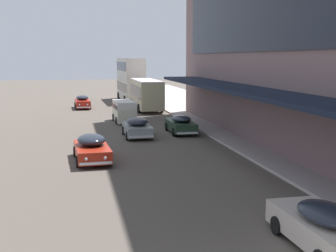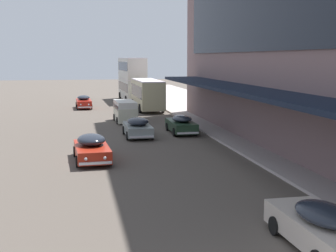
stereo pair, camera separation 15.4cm
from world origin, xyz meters
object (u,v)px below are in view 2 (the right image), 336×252
at_px(sedan_second_near, 92,148).
at_px(sedan_lead_mid, 138,127).
at_px(transit_bus_kerbside_front, 132,78).
at_px(sedan_second_mid, 321,227).
at_px(transit_bus_kerbside_rear, 147,93).
at_px(vw_van, 125,110).
at_px(sedan_trailing_near, 84,102).
at_px(sedan_trailing_mid, 181,124).

bearing_deg(sedan_second_near, sedan_lead_mid, 64.46).
relative_size(transit_bus_kerbside_front, sedan_second_mid, 2.19).
height_order(transit_bus_kerbside_rear, vw_van, transit_bus_kerbside_rear).
distance_m(transit_bus_kerbside_rear, sedan_second_near, 26.84).
xyz_separation_m(transit_bus_kerbside_front, vw_van, (-3.13, -21.02, -2.10)).
bearing_deg(sedan_second_near, transit_bus_kerbside_rear, 74.58).
xyz_separation_m(transit_bus_kerbside_rear, sedan_second_mid, (-0.58, -40.12, -1.22)).
distance_m(sedan_second_near, vw_van, 16.71).
relative_size(sedan_second_mid, vw_van, 1.04).
relative_size(sedan_second_near, sedan_trailing_near, 1.05).
bearing_deg(sedan_lead_mid, sedan_second_near, -115.54).
distance_m(sedan_second_near, sedan_trailing_near, 28.86).
relative_size(sedan_lead_mid, sedan_trailing_mid, 0.94).
bearing_deg(vw_van, transit_bus_kerbside_rear, 69.65).
distance_m(sedan_second_mid, vw_van, 30.74).
bearing_deg(vw_van, sedan_lead_mid, -89.49).
relative_size(transit_bus_kerbside_rear, sedan_trailing_mid, 1.98).
bearing_deg(transit_bus_kerbside_rear, transit_bus_kerbside_front, 92.00).
xyz_separation_m(sedan_second_near, vw_van, (3.60, 16.32, 0.34)).
xyz_separation_m(sedan_trailing_near, sedan_trailing_mid, (7.29, -20.04, -0.04)).
distance_m(sedan_second_mid, sedan_lead_mid, 22.15).
xyz_separation_m(transit_bus_kerbside_rear, sedan_lead_mid, (-3.46, -18.15, -1.23)).
height_order(transit_bus_kerbside_front, vw_van, transit_bus_kerbside_front).
xyz_separation_m(sedan_trailing_mid, vw_van, (-3.70, 7.50, 0.38)).
bearing_deg(transit_bus_kerbside_front, vw_van, -98.47).
xyz_separation_m(transit_bus_kerbside_rear, sedan_second_near, (-7.13, -25.84, -1.22)).
bearing_deg(sedan_trailing_near, sedan_second_near, -90.01).
relative_size(sedan_trailing_near, sedan_trailing_mid, 0.93).
bearing_deg(sedan_trailing_near, sedan_trailing_mid, -70.00).
relative_size(sedan_trailing_mid, vw_van, 1.06).
bearing_deg(sedan_lead_mid, sedan_second_mid, -82.54).
relative_size(sedan_second_mid, sedan_lead_mid, 1.05).
bearing_deg(sedan_trailing_mid, transit_bus_kerbside_rear, 90.56).
distance_m(transit_bus_kerbside_rear, vw_van, 10.20).
xyz_separation_m(transit_bus_kerbside_front, sedan_second_near, (-6.73, -37.34, -2.44)).
bearing_deg(sedan_second_mid, sedan_second_near, 114.64).
bearing_deg(vw_van, transit_bus_kerbside_front, 81.53).
height_order(sedan_second_mid, sedan_lead_mid, sedan_lead_mid).
bearing_deg(transit_bus_kerbside_rear, sedan_trailing_mid, -89.44).
height_order(sedan_second_near, sedan_lead_mid, sedan_second_near).
height_order(transit_bus_kerbside_rear, sedan_trailing_near, transit_bus_kerbside_rear).
distance_m(sedan_second_mid, sedan_trailing_mid, 23.10).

